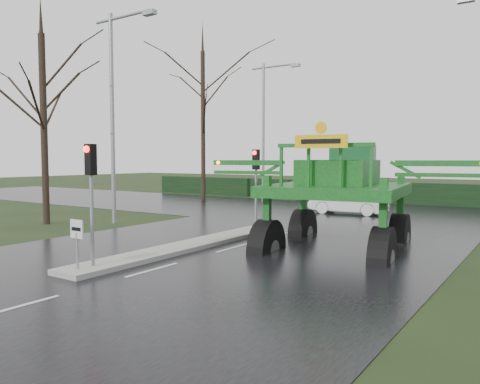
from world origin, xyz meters
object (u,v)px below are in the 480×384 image
Objects in this scene: keep_left_sign at (77,236)px; street_light_left_far at (267,119)px; crop_sprayer at (270,176)px; street_light_left_near at (116,98)px; traffic_signal_near at (91,178)px; traffic_signal_mid at (256,172)px; white_sedan at (348,214)px.

street_light_left_far reaches higher than keep_left_sign.
crop_sprayer reaches higher than keep_left_sign.
street_light_left_near is at bearing 132.59° from keep_left_sign.
street_light_left_far is at bearing 108.17° from traffic_signal_near.
keep_left_sign is 0.14× the size of crop_sprayer.
street_light_left_near is at bearing 134.53° from traffic_signal_near.
crop_sprayer is (2.42, 6.05, 1.47)m from keep_left_sign.
traffic_signal_near is 8.50m from traffic_signal_mid.
traffic_signal_mid is 7.83m from street_light_left_near.
white_sedan is (0.89, 17.42, -1.06)m from keep_left_sign.
traffic_signal_near is at bearing 171.27° from white_sedan.
street_light_left_far is at bearing 107.78° from keep_left_sign.
street_light_left_near is (-6.89, 7.01, 3.40)m from traffic_signal_near.
white_sedan is at bearing 87.00° from traffic_signal_near.
street_light_left_far reaches higher than traffic_signal_near.
street_light_left_far reaches higher than crop_sprayer.
street_light_left_near is 13.96m from white_sedan.
street_light_left_far is at bearing 90.00° from street_light_left_near.
traffic_signal_near reaches higher than keep_left_sign.
street_light_left_far is at bearing 118.86° from traffic_signal_mid.
white_sedan is at bearing 89.98° from crop_sprayer.
street_light_left_near is 2.32× the size of white_sedan.
keep_left_sign is at bearing -72.22° from street_light_left_far.
traffic_signal_near is (0.00, 0.49, 1.53)m from keep_left_sign.
traffic_signal_near is 0.35× the size of street_light_left_far.
keep_left_sign reaches higher than white_sedan.
traffic_signal_mid is at bearing 12.21° from street_light_left_near.
street_light_left_near is (-6.89, -1.49, 3.40)m from traffic_signal_mid.
crop_sprayer is at bearing -58.93° from street_light_left_far.
keep_left_sign is 0.31× the size of white_sedan.
street_light_left_near is 1.05× the size of crop_sprayer.
keep_left_sign is 0.14× the size of street_light_left_far.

